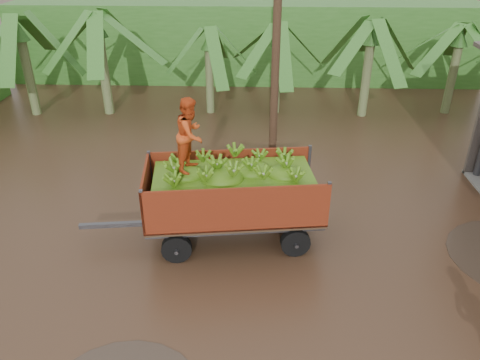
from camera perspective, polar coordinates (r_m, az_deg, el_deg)
ground at (r=9.78m, az=9.85°, el=-14.88°), size 100.00×100.00×0.00m
hedge_north at (r=23.56m, az=0.61°, el=16.56°), size 22.00×3.00×3.60m
banana_trailer at (r=10.83m, az=-0.99°, el=-1.41°), size 5.72×2.46×3.54m
utility_pole at (r=13.81m, az=4.54°, el=18.87°), size 1.20×0.24×8.63m
banana_plants at (r=15.46m, az=-8.23°, el=10.04°), size 24.59×19.53×4.09m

